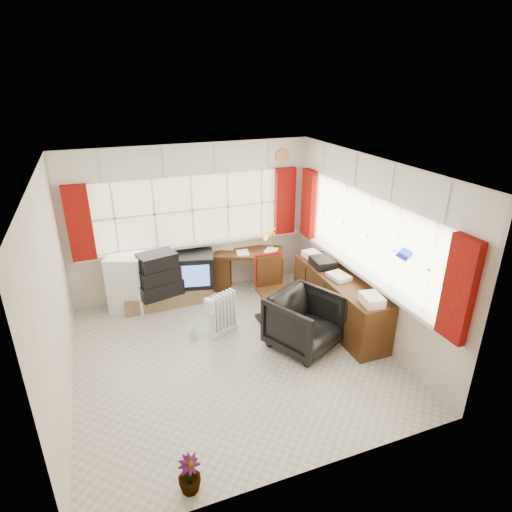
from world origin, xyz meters
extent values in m
plane|color=beige|center=(0.00, 0.00, 0.00)|extent=(4.00, 4.00, 0.00)
plane|color=beige|center=(0.00, 2.00, 1.25)|extent=(4.00, 0.00, 4.00)
plane|color=beige|center=(0.00, -2.00, 1.25)|extent=(4.00, 0.00, 4.00)
plane|color=beige|center=(-2.00, 0.00, 1.25)|extent=(0.00, 4.00, 4.00)
plane|color=beige|center=(2.00, 0.00, 1.25)|extent=(0.00, 4.00, 4.00)
plane|color=white|center=(0.00, 0.00, 2.50)|extent=(4.00, 4.00, 0.00)
plane|color=beige|center=(0.00, 1.98, 1.45)|extent=(3.60, 0.00, 3.60)
cube|color=white|center=(0.00, 1.94, 0.87)|extent=(3.70, 0.12, 0.05)
cube|color=white|center=(-1.20, 1.97, 1.45)|extent=(0.03, 0.02, 1.10)
cube|color=white|center=(-0.60, 1.97, 1.45)|extent=(0.03, 0.02, 1.10)
cube|color=white|center=(0.00, 1.97, 1.45)|extent=(0.03, 0.02, 1.10)
cube|color=white|center=(0.60, 1.97, 1.45)|extent=(0.03, 0.02, 1.10)
cube|color=white|center=(1.20, 1.97, 1.45)|extent=(0.03, 0.02, 1.10)
plane|color=beige|center=(1.98, 0.00, 1.45)|extent=(0.00, 3.60, 3.60)
cube|color=white|center=(1.94, 0.00, 0.87)|extent=(0.12, 3.70, 0.05)
cube|color=white|center=(1.97, -1.20, 1.45)|extent=(0.02, 0.03, 1.10)
cube|color=white|center=(1.97, -0.60, 1.45)|extent=(0.02, 0.03, 1.10)
cube|color=white|center=(1.97, 0.00, 1.45)|extent=(0.02, 0.03, 1.10)
cube|color=white|center=(1.97, 0.60, 1.45)|extent=(0.02, 0.03, 1.10)
cube|color=white|center=(1.97, 1.20, 1.45)|extent=(0.02, 0.03, 1.10)
cube|color=maroon|center=(-1.70, 1.90, 1.46)|extent=(0.35, 0.10, 1.15)
cube|color=maroon|center=(1.60, 1.90, 1.46)|extent=(0.35, 0.10, 1.15)
cube|color=maroon|center=(1.90, 1.60, 1.46)|extent=(0.10, 0.35, 1.15)
cube|color=maroon|center=(1.90, -1.70, 1.46)|extent=(0.10, 0.35, 1.15)
cube|color=silver|center=(0.00, 1.96, 2.25)|extent=(3.95, 0.08, 0.48)
cube|color=silver|center=(1.96, 0.00, 2.25)|extent=(0.08, 3.95, 0.48)
cube|color=#4A2611|center=(0.90, 1.80, 0.65)|extent=(1.30, 0.99, 0.05)
cube|color=#4A2611|center=(0.48, 1.98, 0.31)|extent=(0.45, 0.59, 0.62)
cube|color=#4A2611|center=(1.31, 1.62, 0.31)|extent=(0.45, 0.59, 0.62)
cube|color=white|center=(0.90, 1.80, 0.68)|extent=(0.29, 0.33, 0.02)
cube|color=white|center=(0.90, 1.80, 0.69)|extent=(0.29, 0.33, 0.02)
cube|color=white|center=(0.90, 1.80, 0.69)|extent=(0.29, 0.33, 0.02)
cube|color=white|center=(0.90, 1.80, 0.70)|extent=(0.29, 0.33, 0.02)
cylinder|color=#FFAD0A|center=(1.32, 1.75, 0.68)|extent=(0.09, 0.09, 0.02)
cylinder|color=#FFAD0A|center=(1.32, 1.75, 0.85)|extent=(0.02, 0.02, 0.34)
cone|color=#FFAD0A|center=(1.32, 1.75, 0.98)|extent=(0.15, 0.14, 0.14)
cube|color=black|center=(0.84, 0.58, 0.02)|extent=(0.44, 0.44, 0.04)
cylinder|color=silver|center=(0.84, 0.58, 0.25)|extent=(0.06, 0.06, 0.50)
cube|color=#4A2611|center=(0.84, 0.58, 0.50)|extent=(0.43, 0.41, 0.06)
cube|color=#4A2611|center=(0.84, 0.79, 0.77)|extent=(0.38, 0.06, 0.48)
cube|color=maroon|center=(0.84, 0.79, 0.78)|extent=(0.42, 0.07, 0.50)
imported|color=black|center=(0.98, -0.17, 0.39)|extent=(1.12, 1.13, 0.78)
cube|color=white|center=(0.03, 0.54, 0.04)|extent=(0.46, 0.33, 0.09)
cube|color=white|center=(-0.14, 0.46, 0.36)|extent=(0.08, 0.13, 0.55)
cube|color=white|center=(-0.08, 0.49, 0.36)|extent=(0.08, 0.13, 0.55)
cube|color=white|center=(-0.02, 0.51, 0.36)|extent=(0.08, 0.13, 0.55)
cube|color=white|center=(0.03, 0.54, 0.36)|extent=(0.08, 0.13, 0.55)
cube|color=white|center=(0.09, 0.56, 0.36)|extent=(0.08, 0.13, 0.55)
cube|color=white|center=(0.15, 0.59, 0.36)|extent=(0.08, 0.13, 0.55)
cube|color=white|center=(0.21, 0.62, 0.36)|extent=(0.08, 0.13, 0.55)
cube|color=#4A2611|center=(1.73, 0.20, 0.38)|extent=(0.50, 2.00, 0.75)
cube|color=white|center=(1.70, -0.60, 0.80)|extent=(0.24, 0.32, 0.10)
cube|color=white|center=(1.70, 0.20, 0.80)|extent=(0.24, 0.32, 0.10)
cube|color=white|center=(1.70, 1.00, 0.80)|extent=(0.24, 0.32, 0.10)
cube|color=black|center=(1.68, 0.65, 0.81)|extent=(0.32, 0.40, 0.13)
cube|color=olive|center=(-0.55, 1.72, 0.12)|extent=(1.40, 0.50, 0.25)
cube|color=black|center=(-0.06, 1.75, 0.52)|extent=(0.69, 0.65, 0.53)
cube|color=#5388EB|center=(-0.12, 1.48, 0.52)|extent=(0.44, 0.12, 0.36)
cube|color=black|center=(-0.68, 1.58, 0.37)|extent=(0.75, 0.57, 0.24)
cube|color=black|center=(-0.68, 1.58, 0.61)|extent=(0.69, 0.54, 0.23)
cube|color=black|center=(-0.68, 1.58, 0.84)|extent=(0.63, 0.50, 0.22)
cube|color=white|center=(-1.14, 1.80, 0.46)|extent=(0.69, 0.69, 0.91)
cube|color=silver|center=(-1.00, 1.46, 0.59)|extent=(0.03, 0.03, 0.48)
imported|color=white|center=(-0.34, 1.57, 0.16)|extent=(0.14, 0.14, 0.33)
imported|color=#92DBCB|center=(-0.39, 0.56, 0.10)|extent=(0.11, 0.11, 0.20)
imported|color=black|center=(-0.98, -1.80, 0.19)|extent=(0.28, 0.28, 0.38)
camera|label=1|loc=(-1.40, -4.56, 3.49)|focal=30.00mm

